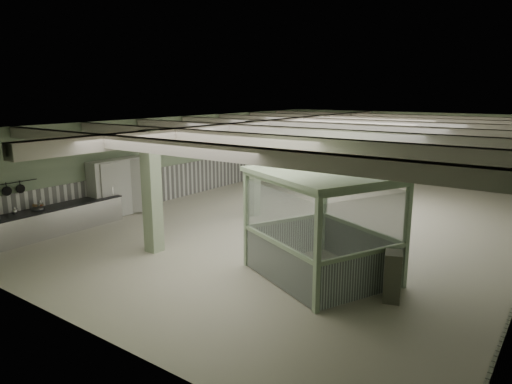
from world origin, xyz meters
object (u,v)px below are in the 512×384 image
Objects in this scene: prep_counter at (47,222)px; filing_cabinet at (392,276)px; walkin_cooler at (119,188)px; guard_booth at (322,207)px.

filing_cabinet is (10.93, 1.89, 0.11)m from prep_counter.
walkin_cooler is 11.08m from filing_cabinet.
walkin_cooler reaches higher than filing_cabinet.
guard_booth is at bearing -5.04° from walkin_cooler.
prep_counter is 2.27× the size of walkin_cooler.
guard_booth reaches higher than walkin_cooler.
filing_cabinet is (1.98, -0.32, -1.26)m from guard_booth.
filing_cabinet is at bearing 9.81° from prep_counter.
walkin_cooler is 9.10m from guard_booth.
guard_booth is (9.03, -0.80, 0.75)m from walkin_cooler.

